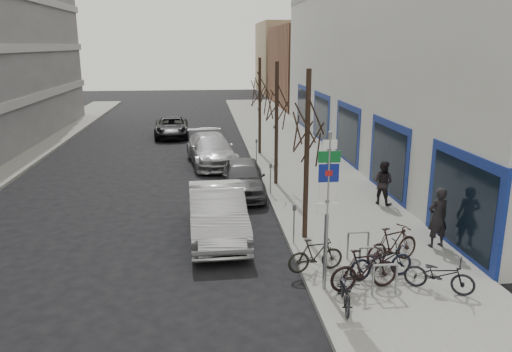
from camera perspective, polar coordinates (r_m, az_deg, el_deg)
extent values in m
plane|color=black|center=(12.97, -2.91, -13.74)|extent=(120.00, 120.00, 0.00)
cube|color=slate|center=(22.81, 7.01, -0.87)|extent=(5.00, 70.00, 0.15)
cube|color=#B7B7B2|center=(32.55, 27.16, 11.12)|extent=(20.00, 32.00, 10.00)
cube|color=brown|center=(53.19, 8.94, 12.26)|extent=(12.00, 14.00, 8.00)
cube|color=#937A5B|center=(67.88, 6.08, 13.29)|extent=(13.00, 12.00, 9.00)
cylinder|color=gray|center=(12.46, 8.09, -4.54)|extent=(0.10, 0.10, 4.20)
cube|color=white|center=(11.96, 8.44, 3.58)|extent=(0.35, 0.03, 0.22)
cube|color=#0C5926|center=(12.02, 8.38, 2.18)|extent=(0.55, 0.03, 0.28)
cube|color=navy|center=(12.11, 8.31, 0.33)|extent=(0.50, 0.03, 0.45)
cube|color=maroon|center=(12.10, 8.32, 0.32)|extent=(0.18, 0.02, 0.14)
cube|color=white|center=(12.23, 8.23, -1.71)|extent=(0.45, 0.03, 0.45)
cube|color=white|center=(12.36, 8.16, -3.71)|extent=(0.55, 0.03, 0.28)
cylinder|color=gray|center=(12.92, 13.22, -11.53)|extent=(0.06, 0.06, 0.80)
cylinder|color=gray|center=(13.12, 15.75, -11.28)|extent=(0.06, 0.06, 0.80)
cylinder|color=gray|center=(12.84, 14.61, -9.80)|extent=(0.60, 0.06, 0.06)
cylinder|color=gray|center=(13.86, 11.73, -9.56)|extent=(0.06, 0.06, 0.80)
cylinder|color=gray|center=(14.04, 14.10, -9.37)|extent=(0.06, 0.06, 0.80)
cylinder|color=gray|center=(13.79, 13.02, -7.95)|extent=(0.60, 0.06, 0.06)
cylinder|color=gray|center=(14.82, 10.45, -7.84)|extent=(0.06, 0.06, 0.80)
cylinder|color=gray|center=(14.99, 12.67, -7.69)|extent=(0.06, 0.06, 0.80)
cylinder|color=gray|center=(14.76, 11.65, -6.33)|extent=(0.60, 0.06, 0.06)
cylinder|color=black|center=(15.60, 5.81, 1.98)|extent=(0.16, 0.16, 5.50)
cylinder|color=black|center=(21.89, 2.35, 5.74)|extent=(0.16, 0.16, 5.50)
cylinder|color=black|center=(28.27, 0.43, 7.81)|extent=(0.16, 0.16, 5.50)
cylinder|color=gray|center=(15.63, 4.36, -5.81)|extent=(0.05, 0.05, 1.10)
cube|color=#3F3F44|center=(15.42, 4.41, -3.62)|extent=(0.10, 0.08, 0.18)
cylinder|color=gray|center=(20.81, 1.66, -0.51)|extent=(0.05, 0.05, 1.10)
cube|color=#3F3F44|center=(20.65, 1.68, 1.17)|extent=(0.10, 0.08, 0.18)
cylinder|color=gray|center=(26.11, 0.05, 2.66)|extent=(0.05, 0.05, 1.10)
cube|color=#3F3F44|center=(25.99, 0.05, 4.02)|extent=(0.10, 0.08, 0.18)
imported|color=black|center=(12.24, 10.19, -12.56)|extent=(0.68, 1.57, 0.93)
imported|color=black|center=(13.07, 12.31, -10.33)|extent=(1.94, 0.85, 1.14)
imported|color=black|center=(13.79, 14.12, -9.10)|extent=(1.91, 0.88, 1.12)
imported|color=black|center=(13.88, 6.83, -8.90)|extent=(1.67, 0.75, 0.98)
imported|color=black|center=(13.54, 20.25, -10.22)|extent=(1.74, 1.33, 1.05)
imported|color=black|center=(14.73, 15.32, -7.57)|extent=(1.95, 1.24, 1.14)
imported|color=#B7B7BC|center=(16.46, -4.46, -4.22)|extent=(1.96, 5.18, 1.69)
imported|color=#47474B|center=(21.12, -1.47, -0.14)|extent=(1.96, 4.47, 1.50)
imported|color=#A2A2A7|center=(26.56, -5.14, 3.02)|extent=(2.96, 5.75, 1.60)
imported|color=black|center=(35.04, -9.63, 5.54)|extent=(2.48, 4.98, 1.35)
imported|color=black|center=(16.22, 20.07, -4.46)|extent=(0.76, 0.58, 1.89)
imported|color=black|center=(19.94, 14.28, -0.69)|extent=(0.77, 0.76, 1.75)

